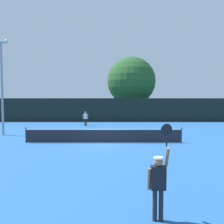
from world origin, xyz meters
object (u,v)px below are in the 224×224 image
tennis_ball (93,137)px  large_tree (132,81)px  player_serving (159,179)px  light_pole (3,81)px  player_receiving (86,117)px  parked_car_mid (90,113)px  parked_car_near (57,112)px  parked_car_far (170,112)px

tennis_ball → large_tree: size_ratio=0.01×
player_serving → light_pole: size_ratio=0.32×
light_pole → player_serving: bearing=-54.0°
player_receiving → large_tree: size_ratio=0.17×
large_tree → player_serving: bearing=-93.1°
player_receiving → parked_car_mid: bearing=-87.1°
player_receiving → tennis_ball: player_receiving is taller
large_tree → parked_car_mid: 7.85m
parked_car_near → parked_car_far: 17.74m
parked_car_near → parked_car_mid: 5.24m
parked_car_far → tennis_ball: bearing=-117.4°
parked_car_near → player_serving: bearing=-75.6°
parked_car_mid → light_pole: bearing=-102.6°
tennis_ball → player_receiving: bearing=100.2°
player_receiving → large_tree: bearing=-122.1°
parked_car_mid → player_receiving: bearing=-80.8°
light_pole → parked_car_far: light_pole is taller
tennis_ball → parked_car_near: (-7.05, 18.28, 0.74)m
player_serving → player_receiving: 21.08m
player_serving → parked_car_far: 33.47m
large_tree → parked_car_near: size_ratio=2.09×
light_pole → parked_car_far: size_ratio=1.86×
parked_car_near → parked_car_far: (17.70, 1.06, 0.00)m
light_pole → parked_car_far: (18.19, 18.38, -3.73)m
tennis_ball → light_pole: (-7.53, 0.97, 4.47)m
light_pole → tennis_ball: bearing=-7.3°
large_tree → parked_car_far: (6.27, 2.72, -4.67)m
parked_car_near → parked_car_mid: bearing=-10.9°
player_serving → parked_car_near: (-9.81, 31.46, -0.33)m
large_tree → tennis_ball: bearing=-104.8°
tennis_ball → parked_car_far: (10.65, 19.35, 0.74)m
tennis_ball → light_pole: 8.81m
parked_car_near → tennis_ball: bearing=-71.8°
light_pole → parked_car_near: bearing=88.4°
player_receiving → parked_car_near: bearing=-62.1°
tennis_ball → large_tree: 18.03m
tennis_ball → large_tree: bearing=75.2°
player_serving → large_tree: 30.16m
player_serving → parked_car_mid: player_serving is taller
light_pole → parked_car_mid: (5.67, 16.58, -3.73)m
player_receiving → parked_car_far: parked_car_far is taller
player_serving → light_pole: (-10.29, 14.15, 3.39)m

